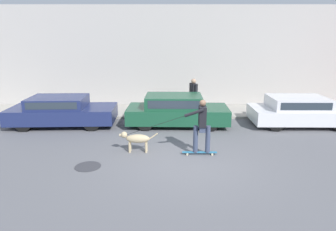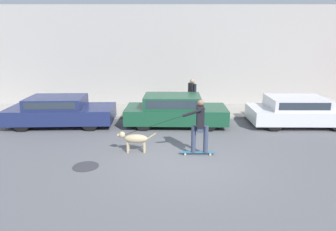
{
  "view_description": "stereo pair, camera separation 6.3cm",
  "coord_description": "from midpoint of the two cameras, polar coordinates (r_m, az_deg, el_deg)",
  "views": [
    {
      "loc": [
        -0.61,
        -8.26,
        3.56
      ],
      "look_at": [
        -0.59,
        1.66,
        0.95
      ],
      "focal_mm": 32.0,
      "sensor_mm": 36.0,
      "label": 1
    },
    {
      "loc": [
        -0.54,
        -8.26,
        3.56
      ],
      "look_at": [
        -0.59,
        1.66,
        0.95
      ],
      "focal_mm": 32.0,
      "sensor_mm": 36.0,
      "label": 2
    }
  ],
  "objects": [
    {
      "name": "ground_plane",
      "position": [
        9.01,
        3.63,
        -8.56
      ],
      "size": [
        36.0,
        36.0,
        0.0
      ],
      "primitive_type": "plane",
      "color": "slate"
    },
    {
      "name": "back_wall",
      "position": [
        15.61,
        2.07,
        11.01
      ],
      "size": [
        32.0,
        0.3,
        5.09
      ],
      "color": "#B2ADA8",
      "rests_on": "ground_plane"
    },
    {
      "name": "sidewalk_curb",
      "position": [
        14.6,
        2.18,
        0.84
      ],
      "size": [
        30.0,
        2.47,
        0.11
      ],
      "color": "#A39E93",
      "rests_on": "ground_plane"
    },
    {
      "name": "parked_car_0",
      "position": [
        13.07,
        -19.76,
        0.77
      ],
      "size": [
        4.31,
        1.98,
        1.2
      ],
      "rotation": [
        0.0,
        0.0,
        0.04
      ],
      "color": "black",
      "rests_on": "ground_plane"
    },
    {
      "name": "parked_car_1",
      "position": [
        12.31,
        1.41,
        0.93
      ],
      "size": [
        4.15,
        1.86,
        1.27
      ],
      "rotation": [
        0.0,
        0.0,
        -0.02
      ],
      "color": "black",
      "rests_on": "ground_plane"
    },
    {
      "name": "parked_car_2",
      "position": [
        13.43,
        23.55,
        0.74
      ],
      "size": [
        4.01,
        1.88,
        1.19
      ],
      "rotation": [
        0.0,
        0.0,
        -0.01
      ],
      "color": "black",
      "rests_on": "ground_plane"
    },
    {
      "name": "dog",
      "position": [
        9.56,
        -6.34,
        -4.44
      ],
      "size": [
        1.22,
        0.3,
        0.67
      ],
      "rotation": [
        0.0,
        0.0,
        3.11
      ],
      "color": "tan",
      "rests_on": "ground_plane"
    },
    {
      "name": "skateboarder",
      "position": [
        9.16,
        6.14,
        -1.63
      ],
      "size": [
        2.92,
        0.61,
        1.75
      ],
      "rotation": [
        0.0,
        0.0,
        3.13
      ],
      "color": "beige",
      "rests_on": "ground_plane"
    },
    {
      "name": "pedestrian_with_bag",
      "position": [
        13.87,
        4.61,
        4.04
      ],
      "size": [
        0.37,
        0.74,
        1.61
      ],
      "rotation": [
        0.0,
        0.0,
        0.34
      ],
      "color": "#3D4760",
      "rests_on": "sidewalk_curb"
    },
    {
      "name": "manhole_cover",
      "position": [
        8.9,
        -15.29,
        -9.36
      ],
      "size": [
        0.73,
        0.73,
        0.01
      ],
      "color": "#38383D",
      "rests_on": "ground_plane"
    }
  ]
}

